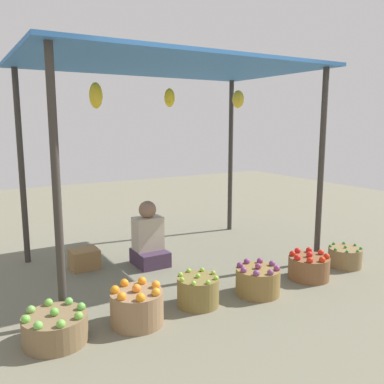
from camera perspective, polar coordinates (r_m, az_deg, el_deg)
The scene contains 10 objects.
ground_plane at distance 5.16m, azimuth -2.81°, elevation -9.65°, with size 14.00×14.00×0.00m, color #716D5A.
market_stall_structure at distance 4.89m, azimuth -3.05°, elevation 15.17°, with size 3.36×2.13×2.37m.
vendor_person at distance 5.02m, azimuth -6.01°, elevation -6.67°, with size 0.36×0.44×0.78m.
basket_green_apples at distance 3.56m, azimuth -18.41°, elevation -17.42°, with size 0.50×0.50×0.28m.
basket_oranges at distance 3.67m, azimuth -7.64°, elevation -15.46°, with size 0.45×0.45×0.36m.
basket_limes at distance 3.98m, azimuth 0.84°, elevation -13.55°, with size 0.40×0.40×0.31m.
basket_purple_onions at distance 4.27m, azimuth 9.10°, elevation -12.02°, with size 0.44×0.44×0.32m.
basket_red_tomatoes at distance 4.78m, azimuth 15.88°, elevation -9.95°, with size 0.45×0.45×0.31m.
basket_green_chilies at distance 5.30m, azimuth 20.42°, elevation -8.45°, with size 0.39×0.39×0.26m.
wooden_crate_near_vendor at distance 5.06m, azimuth -14.70°, elevation -8.97°, with size 0.32×0.27×0.23m, color olive.
Camera 1 is at (-2.26, -4.31, 1.71)m, focal length 38.49 mm.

